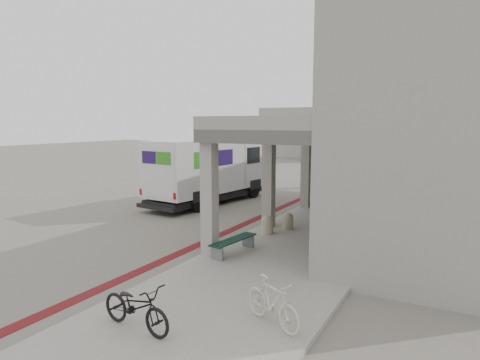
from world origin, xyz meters
The scene contains 14 objects.
ground centered at (0.00, 0.00, 0.00)m, with size 120.00×120.00×0.00m, color slate.
bike_lane_stripe centered at (1.00, 2.00, 0.01)m, with size 0.35×40.00×0.01m, color maroon.
sidewalk centered at (4.00, 0.00, 0.06)m, with size 4.40×28.00×0.12m, color gray.
transit_building centered at (6.83, 4.50, 3.40)m, with size 7.60×17.00×7.00m.
distant_backdrop centered at (-2.84, 35.89, 2.70)m, with size 28.00×10.00×6.50m.
tree_left centered at (-5.00, 28.00, 3.18)m, with size 3.20×3.20×4.80m.
tree_mid centered at (2.00, 30.00, 3.18)m, with size 3.20×3.20×4.80m.
fedex_truck centered at (-2.57, 3.77, 1.64)m, with size 3.04×7.42×3.07m.
bench centered at (2.60, -3.03, 0.42)m, with size 0.62×1.84×0.42m.
bollard_near centered at (2.52, -0.53, 0.43)m, with size 0.42×0.42×0.63m.
bollard_far centered at (2.91, 0.40, 0.41)m, with size 0.38×0.38×0.57m.
utility_cabinet centered at (5.00, 4.33, 0.60)m, with size 0.43×0.58×0.96m, color slate.
bicycle_black centered at (3.27, -7.85, 0.56)m, with size 0.58×1.67×0.88m, color black.
bicycle_cream centered at (5.38, -6.55, 0.57)m, with size 0.43×1.51×0.91m, color beige.
Camera 1 is at (8.40, -13.44, 3.86)m, focal length 32.00 mm.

